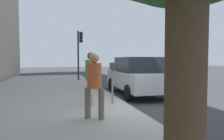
# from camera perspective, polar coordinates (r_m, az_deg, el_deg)

# --- Properties ---
(ground_plane) EXTENTS (80.00, 80.00, 0.00)m
(ground_plane) POSITION_cam_1_polar(r_m,az_deg,el_deg) (6.72, 5.30, -11.30)
(ground_plane) COLOR #38383A
(ground_plane) RESTS_ON ground
(sidewalk_slab) EXTENTS (28.00, 6.00, 0.15)m
(sidewalk_slab) POSITION_cam_1_polar(r_m,az_deg,el_deg) (6.30, -21.66, -11.74)
(sidewalk_slab) COLOR #A8A59E
(sidewalk_slab) RESTS_ON ground_plane
(parking_meter) EXTENTS (0.36, 0.12, 1.41)m
(parking_meter) POSITION_cam_1_polar(r_m,az_deg,el_deg) (6.72, 0.15, -1.19)
(parking_meter) COLOR gray
(parking_meter) RESTS_ON sidewalk_slab
(pedestrian_at_meter) EXTENTS (0.53, 0.38, 1.76)m
(pedestrian_at_meter) POSITION_cam_1_polar(r_m,az_deg,el_deg) (6.62, -5.99, -1.07)
(pedestrian_at_meter) COLOR tan
(pedestrian_at_meter) RESTS_ON sidewalk_slab
(pedestrian_bystander) EXTENTS (0.36, 0.47, 1.67)m
(pedestrian_bystander) POSITION_cam_1_polar(r_m,az_deg,el_deg) (5.03, -5.11, -3.17)
(pedestrian_bystander) COLOR #726656
(pedestrian_bystander) RESTS_ON sidewalk_slab
(parked_sedan_near) EXTENTS (4.45, 2.07, 1.77)m
(parked_sedan_near) POSITION_cam_1_polar(r_m,az_deg,el_deg) (9.49, 7.17, -1.64)
(parked_sedan_near) COLOR silver
(parked_sedan_near) RESTS_ON ground_plane
(traffic_signal) EXTENTS (0.24, 0.44, 3.60)m
(traffic_signal) POSITION_cam_1_polar(r_m,az_deg,el_deg) (14.79, -9.32, 6.50)
(traffic_signal) COLOR black
(traffic_signal) RESTS_ON sidewalk_slab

